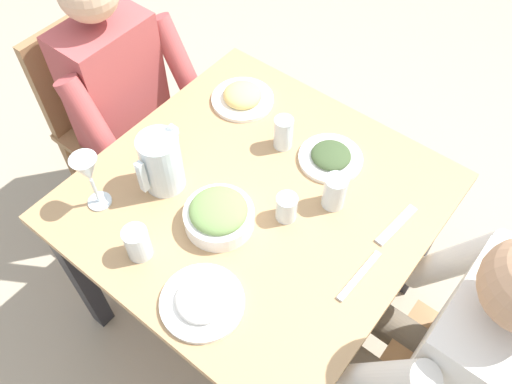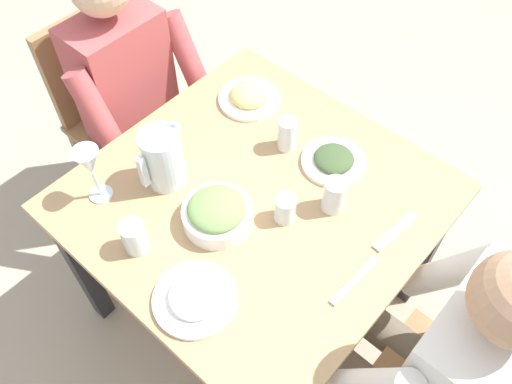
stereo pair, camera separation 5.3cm
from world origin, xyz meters
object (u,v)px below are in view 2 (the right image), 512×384
object	(u,v)px
diner_far	(418,351)
water_glass_far_left	(285,209)
water_glass_near_left	(334,195)
chair_near	(116,108)
diner_near	(144,105)
water_pitcher	(163,159)
water_glass_by_pitcher	(135,237)
dining_table	(256,216)
plate_fries	(249,96)
plate_yoghurt	(195,298)
plate_dolmas	(334,160)
salad_bowl	(217,213)
wine_glass	(89,164)
water_glass_near_right	(287,134)

from	to	relation	value
diner_far	water_glass_far_left	world-z (taller)	diner_far
water_glass_near_left	chair_near	bearing A→B (deg)	-87.61
diner_near	water_glass_near_left	bearing A→B (deg)	93.00
water_pitcher	water_glass_by_pitcher	bearing A→B (deg)	28.16
dining_table	chair_near	distance (m)	0.83
diner_far	plate_fries	world-z (taller)	diner_far
plate_yoghurt	water_pitcher	bearing A→B (deg)	-122.64
water_pitcher	plate_dolmas	size ratio (longest dim) A/B	0.95
dining_table	diner_far	xyz separation A→B (m)	(0.05, 0.61, 0.03)
salad_bowl	plate_yoghurt	world-z (taller)	salad_bowl
diner_near	diner_far	bearing A→B (deg)	84.15
water_pitcher	wine_glass	world-z (taller)	wine_glass
plate_yoghurt	water_glass_by_pitcher	bearing A→B (deg)	-91.69
chair_near	water_glass_by_pitcher	size ratio (longest dim) A/B	8.59
chair_near	diner_near	size ratio (longest dim) A/B	0.75
plate_fries	water_pitcher	bearing A→B (deg)	5.83
plate_yoghurt	wine_glass	xyz separation A→B (m)	(-0.05, -0.45, 0.12)
water_pitcher	plate_fries	xyz separation A→B (m)	(-0.42, -0.04, -0.08)
water_glass_far_left	water_glass_by_pitcher	distance (m)	0.42
dining_table	plate_yoghurt	distance (m)	0.40
diner_far	water_glass_far_left	xyz separation A→B (m)	(-0.05, -0.49, 0.12)
salad_bowl	plate_dolmas	xyz separation A→B (m)	(-0.39, 0.12, -0.03)
plate_yoghurt	chair_near	bearing A→B (deg)	-115.10
plate_fries	water_glass_near_left	xyz separation A→B (m)	(0.17, 0.48, 0.04)
plate_dolmas	wine_glass	bearing A→B (deg)	-38.37
water_glass_far_left	water_glass_near_right	bearing A→B (deg)	-141.33
dining_table	water_glass_near_right	distance (m)	0.27
dining_table	water_glass_near_left	xyz separation A→B (m)	(-0.12, 0.20, 0.17)
plate_fries	water_glass_far_left	xyz separation A→B (m)	(0.29, 0.40, 0.02)
dining_table	wine_glass	distance (m)	0.52
plate_fries	water_glass_near_right	world-z (taller)	water_glass_near_right
salad_bowl	water_glass_near_right	xyz separation A→B (m)	(-0.35, -0.04, 0.01)
plate_fries	water_glass_far_left	world-z (taller)	water_glass_far_left
water_glass_by_pitcher	plate_yoghurt	bearing A→B (deg)	88.31
dining_table	water_glass_by_pitcher	bearing A→B (deg)	-19.55
diner_far	water_pitcher	xyz separation A→B (m)	(0.08, -0.85, 0.18)
plate_yoghurt	salad_bowl	bearing A→B (deg)	-149.41
water_pitcher	plate_yoghurt	size ratio (longest dim) A/B	0.86
dining_table	chair_near	world-z (taller)	chair_near
water_glass_near_left	wine_glass	distance (m)	0.69
chair_near	water_glass_far_left	size ratio (longest dim) A/B	10.38
diner_near	plate_fries	size ratio (longest dim) A/B	5.60
diner_far	water_glass_by_pitcher	bearing A→B (deg)	-67.73
water_glass_far_left	water_glass_by_pitcher	world-z (taller)	water_glass_by_pitcher
chair_near	plate_fries	world-z (taller)	chair_near
wine_glass	plate_yoghurt	bearing A→B (deg)	83.39
water_glass_far_left	salad_bowl	bearing A→B (deg)	-44.59
dining_table	water_pitcher	bearing A→B (deg)	-60.88
water_glass_near_left	plate_yoghurt	bearing A→B (deg)	-10.35
diner_far	plate_yoghurt	bearing A→B (deg)	-58.44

